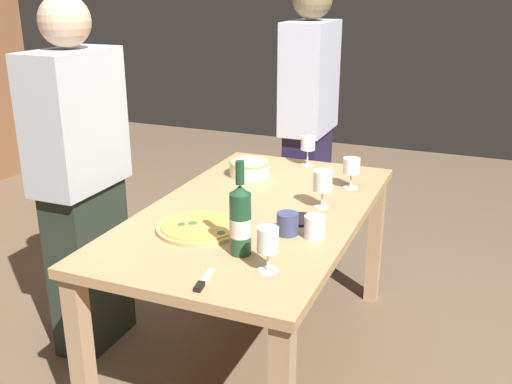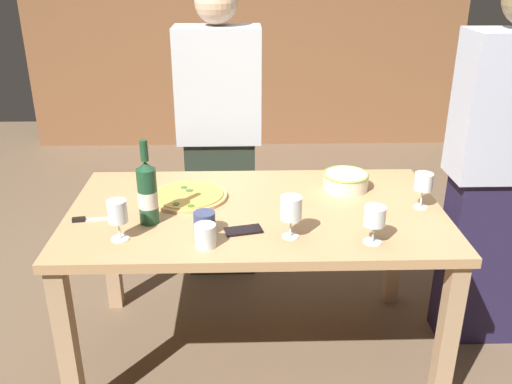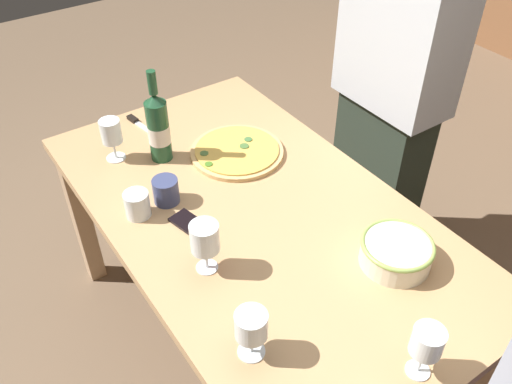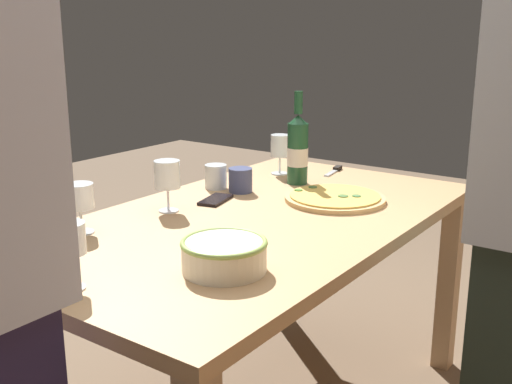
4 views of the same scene
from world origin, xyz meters
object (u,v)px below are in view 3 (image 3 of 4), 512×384
(wine_glass_far_right, at_px, (427,343))
(wine_glass_far_left, at_px, (111,133))
(wine_glass_by_bottle, at_px, (251,327))
(cell_phone, at_px, (191,225))
(pizza, at_px, (237,151))
(person_guest_left, at_px, (391,98))
(wine_bottle, at_px, (158,127))
(dining_table, at_px, (256,231))
(pizza_knife, at_px, (137,122))
(cup_ceramic, at_px, (166,191))
(serving_bowl, at_px, (396,252))
(wine_glass_near_pizza, at_px, (205,240))
(cup_amber, at_px, (137,204))

(wine_glass_far_right, bearing_deg, wine_glass_far_left, -168.52)
(wine_glass_by_bottle, bearing_deg, cell_phone, 168.22)
(pizza, height_order, person_guest_left, person_guest_left)
(wine_bottle, xyz_separation_m, wine_glass_far_left, (-0.09, -0.14, -0.03))
(dining_table, relative_size, pizza_knife, 9.82)
(wine_glass_far_right, xyz_separation_m, pizza_knife, (-1.40, -0.09, -0.11))
(cup_ceramic, bearing_deg, pizza_knife, 166.14)
(serving_bowl, distance_m, wine_glass_far_left, 1.06)
(dining_table, xyz_separation_m, wine_bottle, (-0.44, -0.12, 0.23))
(wine_glass_near_pizza, bearing_deg, pizza_knife, 168.76)
(pizza, relative_size, person_guest_left, 0.21)
(wine_glass_far_left, xyz_separation_m, cup_ceramic, (0.32, 0.04, -0.06))
(dining_table, distance_m, person_guest_left, 0.82)
(wine_bottle, xyz_separation_m, cup_amber, (0.24, -0.21, -0.09))
(dining_table, xyz_separation_m, wine_glass_far_left, (-0.53, -0.26, 0.20))
(pizza, xyz_separation_m, wine_glass_far_left, (-0.23, -0.38, 0.10))
(dining_table, distance_m, cell_phone, 0.24)
(wine_bottle, bearing_deg, serving_bowl, 20.74)
(cup_amber, xyz_separation_m, pizza_knife, (-0.50, 0.23, -0.04))
(cup_amber, height_order, person_guest_left, person_guest_left)
(wine_glass_far_right, xyz_separation_m, cup_ceramic, (-0.91, -0.21, -0.07))
(wine_glass_near_pizza, distance_m, cup_ceramic, 0.34)
(pizza_knife, bearing_deg, cell_phone, -10.11)
(wine_glass_by_bottle, xyz_separation_m, cell_phone, (-0.49, 0.10, -0.10))
(pizza, relative_size, pizza_knife, 2.12)
(dining_table, xyz_separation_m, cup_ceramic, (-0.21, -0.22, 0.14))
(pizza, distance_m, cup_amber, 0.46)
(dining_table, bearing_deg, serving_bowl, 26.06)
(dining_table, bearing_deg, wine_glass_far_left, -153.78)
(wine_glass_near_pizza, height_order, cell_phone, wine_glass_near_pizza)
(wine_glass_far_left, relative_size, cup_ceramic, 1.83)
(wine_bottle, distance_m, cup_ceramic, 0.27)
(wine_glass_by_bottle, xyz_separation_m, wine_glass_far_right, (0.28, 0.30, 0.01))
(wine_glass_near_pizza, bearing_deg, cell_phone, 164.84)
(wine_glass_near_pizza, distance_m, wine_glass_far_left, 0.65)
(wine_bottle, xyz_separation_m, wine_glass_by_bottle, (0.87, -0.19, -0.03))
(wine_bottle, relative_size, wine_glass_near_pizza, 2.09)
(wine_glass_near_pizza, bearing_deg, person_guest_left, 106.28)
(wine_bottle, height_order, person_guest_left, person_guest_left)
(serving_bowl, xyz_separation_m, cup_ceramic, (-0.63, -0.42, 0.00))
(wine_bottle, relative_size, cell_phone, 2.44)
(serving_bowl, bearing_deg, dining_table, -153.94)
(cup_ceramic, bearing_deg, wine_glass_far_right, 12.84)
(pizza, relative_size, wine_glass_far_right, 2.19)
(dining_table, relative_size, cup_ceramic, 18.20)
(dining_table, xyz_separation_m, pizza, (-0.30, 0.12, 0.10))
(pizza, xyz_separation_m, pizza_knife, (-0.40, -0.22, -0.00))
(pizza_knife, bearing_deg, wine_bottle, -4.81)
(serving_bowl, distance_m, cell_phone, 0.63)
(pizza_knife, relative_size, person_guest_left, 0.10)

